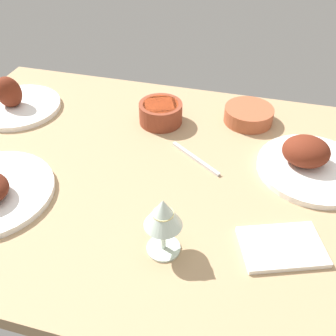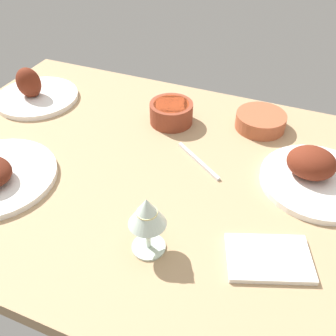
{
  "view_description": "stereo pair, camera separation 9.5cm",
  "coord_description": "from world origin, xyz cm",
  "px_view_note": "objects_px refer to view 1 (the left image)",
  "views": [
    {
      "loc": [
        -18.81,
        70.54,
        67.5
      ],
      "look_at": [
        0.0,
        0.0,
        6.0
      ],
      "focal_mm": 41.0,
      "sensor_mm": 36.0,
      "label": 1
    },
    {
      "loc": [
        -27.84,
        67.48,
        67.5
      ],
      "look_at": [
        0.0,
        0.0,
        6.0
      ],
      "focal_mm": 41.0,
      "sensor_mm": 36.0,
      "label": 2
    }
  ],
  "objects_px": {
    "bowl_cream": "(249,114)",
    "fork_loose": "(195,158)",
    "plate_far_side": "(310,161)",
    "bowl_sauce": "(161,112)",
    "folded_napkin": "(282,247)",
    "wine_glass": "(163,216)",
    "plate_near_viewer": "(15,102)"
  },
  "relations": [
    {
      "from": "bowl_cream",
      "to": "fork_loose",
      "type": "xyz_separation_m",
      "value": [
        0.11,
        0.22,
        -0.02
      ]
    },
    {
      "from": "plate_far_side",
      "to": "bowl_sauce",
      "type": "height_order",
      "value": "plate_far_side"
    },
    {
      "from": "folded_napkin",
      "to": "plate_far_side",
      "type": "bearing_deg",
      "value": -101.29
    },
    {
      "from": "bowl_sauce",
      "to": "folded_napkin",
      "type": "xyz_separation_m",
      "value": [
        -0.37,
        0.39,
        -0.03
      ]
    },
    {
      "from": "fork_loose",
      "to": "wine_glass",
      "type": "bearing_deg",
      "value": 124.63
    },
    {
      "from": "bowl_sauce",
      "to": "wine_glass",
      "type": "relative_size",
      "value": 0.91
    },
    {
      "from": "bowl_cream",
      "to": "wine_glass",
      "type": "distance_m",
      "value": 0.54
    },
    {
      "from": "bowl_sauce",
      "to": "plate_near_viewer",
      "type": "bearing_deg",
      "value": 5.83
    },
    {
      "from": "wine_glass",
      "to": "fork_loose",
      "type": "relative_size",
      "value": 0.8
    },
    {
      "from": "bowl_cream",
      "to": "wine_glass",
      "type": "height_order",
      "value": "wine_glass"
    },
    {
      "from": "bowl_sauce",
      "to": "fork_loose",
      "type": "relative_size",
      "value": 0.73
    },
    {
      "from": "plate_near_viewer",
      "to": "wine_glass",
      "type": "bearing_deg",
      "value": 145.43
    },
    {
      "from": "folded_napkin",
      "to": "bowl_cream",
      "type": "bearing_deg",
      "value": -75.84
    },
    {
      "from": "bowl_sauce",
      "to": "wine_glass",
      "type": "xyz_separation_m",
      "value": [
        -0.13,
        0.45,
        0.07
      ]
    },
    {
      "from": "bowl_cream",
      "to": "folded_napkin",
      "type": "height_order",
      "value": "bowl_cream"
    },
    {
      "from": "plate_far_side",
      "to": "bowl_sauce",
      "type": "xyz_separation_m",
      "value": [
        0.42,
        -0.11,
        0.01
      ]
    },
    {
      "from": "plate_near_viewer",
      "to": "plate_far_side",
      "type": "relative_size",
      "value": 0.94
    },
    {
      "from": "plate_near_viewer",
      "to": "folded_napkin",
      "type": "relative_size",
      "value": 1.57
    },
    {
      "from": "plate_far_side",
      "to": "bowl_cream",
      "type": "distance_m",
      "value": 0.25
    },
    {
      "from": "plate_near_viewer",
      "to": "bowl_sauce",
      "type": "height_order",
      "value": "plate_near_viewer"
    },
    {
      "from": "plate_far_side",
      "to": "bowl_cream",
      "type": "xyz_separation_m",
      "value": [
        0.17,
        -0.19,
        -0.0
      ]
    },
    {
      "from": "bowl_cream",
      "to": "fork_loose",
      "type": "relative_size",
      "value": 0.83
    },
    {
      "from": "fork_loose",
      "to": "plate_near_viewer",
      "type": "bearing_deg",
      "value": 25.38
    },
    {
      "from": "plate_far_side",
      "to": "bowl_sauce",
      "type": "distance_m",
      "value": 0.44
    },
    {
      "from": "wine_glass",
      "to": "fork_loose",
      "type": "bearing_deg",
      "value": -90.62
    },
    {
      "from": "bowl_cream",
      "to": "bowl_sauce",
      "type": "bearing_deg",
      "value": 15.8
    },
    {
      "from": "bowl_cream",
      "to": "fork_loose",
      "type": "bearing_deg",
      "value": 62.68
    },
    {
      "from": "bowl_sauce",
      "to": "wine_glass",
      "type": "bearing_deg",
      "value": 106.42
    },
    {
      "from": "bowl_sauce",
      "to": "fork_loose",
      "type": "distance_m",
      "value": 0.21
    },
    {
      "from": "folded_napkin",
      "to": "wine_glass",
      "type": "bearing_deg",
      "value": 15.09
    },
    {
      "from": "bowl_cream",
      "to": "fork_loose",
      "type": "distance_m",
      "value": 0.25
    },
    {
      "from": "bowl_sauce",
      "to": "wine_glass",
      "type": "height_order",
      "value": "wine_glass"
    }
  ]
}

